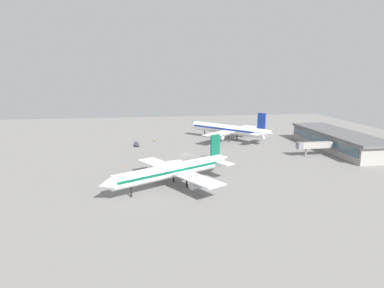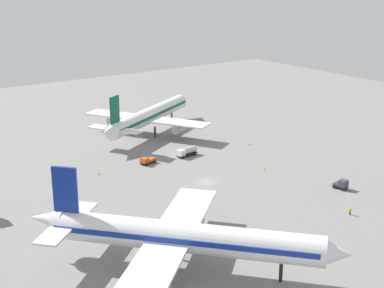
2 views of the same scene
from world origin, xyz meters
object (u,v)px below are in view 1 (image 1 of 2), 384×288
airplane_taxiing (173,170)px  pushback_tractor (204,163)px  airplane_at_gate (229,129)px  safety_cone_mid_apron (122,166)px  baggage_tug (136,144)px  fuel_truck (174,163)px  safety_cone_far_side (149,154)px  ground_crew_worker (155,140)px  safety_cone_near_gate (237,163)px

airplane_taxiing → pushback_tractor: (25.09, -15.56, -4.81)m
airplane_at_gate → safety_cone_mid_apron: (-48.83, 57.85, -5.97)m
baggage_tug → fuel_truck: fuel_truck is taller
airplane_taxiing → airplane_at_gate: bearing=-146.9°
safety_cone_far_side → safety_cone_mid_apron: bearing=149.3°
ground_crew_worker → safety_cone_mid_apron: 53.02m
fuel_truck → safety_cone_near_gate: size_ratio=10.84×
safety_cone_near_gate → fuel_truck: bearing=88.6°
pushback_tractor → baggage_tug: bearing=110.2°
safety_cone_mid_apron → safety_cone_far_side: bearing=-30.7°
pushback_tractor → safety_cone_far_side: size_ratio=7.88×
safety_cone_near_gate → airplane_taxiing: bearing=130.0°
airplane_taxiing → safety_cone_far_side: (46.82, 6.84, -5.48)m
fuel_truck → safety_cone_near_gate: bearing=-9.4°
baggage_tug → safety_cone_near_gate: size_ratio=5.79×
safety_cone_far_side → pushback_tractor: bearing=-134.1°
fuel_truck → pushback_tractor: bearing=-11.2°
safety_cone_mid_apron → safety_cone_far_side: 22.44m
airplane_taxiing → safety_cone_mid_apron: 33.49m
ground_crew_worker → safety_cone_mid_apron: size_ratio=2.78×
airplane_taxiing → safety_cone_near_gate: size_ratio=79.10×
pushback_tractor → safety_cone_far_side: bearing=122.1°
safety_cone_mid_apron → safety_cone_far_side: (19.30, -11.45, 0.00)m
airplane_at_gate → fuel_truck: 62.56m
airplane_at_gate → safety_cone_far_side: airplane_at_gate is taller
airplane_at_gate → pushback_tractor: size_ratio=9.74×
fuel_truck → ground_crew_worker: fuel_truck is taller
pushback_tractor → fuel_truck: bearing=163.1°
ground_crew_worker → safety_cone_near_gate: size_ratio=2.78×
airplane_at_gate → safety_cone_near_gate: (-51.24, 9.66, -5.97)m
airplane_at_gate → fuel_truck: (-50.57, 36.51, -4.88)m
pushback_tractor → safety_cone_mid_apron: (2.43, 33.85, -0.67)m
baggage_tug → safety_cone_far_side: baggage_tug is taller
safety_cone_mid_apron → ground_crew_worker: bearing=-17.0°
safety_cone_near_gate → safety_cone_far_side: 42.67m
airplane_at_gate → baggage_tug: bearing=58.1°
pushback_tractor → ground_crew_worker: (53.12, 18.32, -0.12)m
baggage_tug → fuel_truck: bearing=-168.6°
airplane_taxiing → ground_crew_worker: (78.21, 2.76, -4.93)m
safety_cone_mid_apron → baggage_tug: bearing=-7.8°
safety_cone_near_gate → safety_cone_far_side: same height
airplane_at_gate → airplane_taxiing: 85.99m
baggage_tug → pushback_tractor: bearing=-155.6°
fuel_truck → safety_cone_far_side: bearing=107.2°
pushback_tractor → baggage_tug: size_ratio=1.36×
baggage_tug → safety_cone_far_side: bearing=-173.2°
safety_cone_mid_apron → safety_cone_near_gate: bearing=-92.9°
airplane_taxiing → fuel_truck: 26.33m
airplane_taxiing → ground_crew_worker: size_ratio=28.42×
safety_cone_far_side → safety_cone_near_gate: bearing=-120.6°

